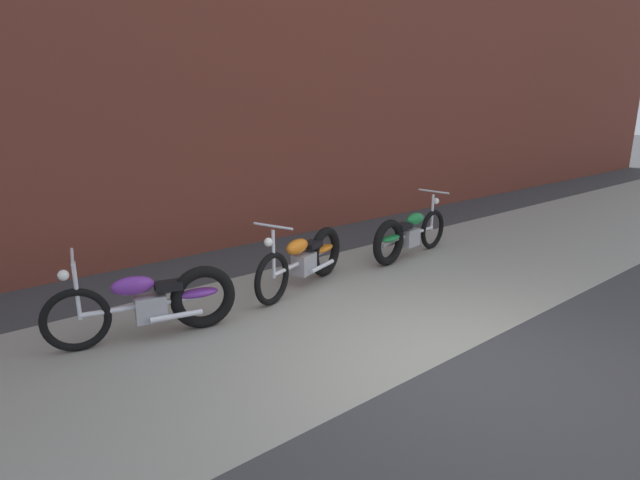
{
  "coord_description": "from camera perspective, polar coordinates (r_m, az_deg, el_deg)",
  "views": [
    {
      "loc": [
        -3.81,
        -2.73,
        2.49
      ],
      "look_at": [
        0.25,
        2.2,
        0.75
      ],
      "focal_mm": 28.72,
      "sensor_mm": 36.0,
      "label": 1
    }
  ],
  "objects": [
    {
      "name": "sidewalk_slab",
      "position": [
        6.39,
        0.85,
        -7.69
      ],
      "size": [
        36.0,
        3.5,
        0.01
      ],
      "primitive_type": "cube",
      "color": "gray",
      "rests_on": "ground"
    },
    {
      "name": "motorcycle_purple",
      "position": [
        5.83,
        -17.63,
        -6.57
      ],
      "size": [
        1.97,
        0.75,
        1.03
      ],
      "rotation": [
        0.0,
        0.0,
        2.9
      ],
      "color": "black",
      "rests_on": "ground"
    },
    {
      "name": "motorcycle_green",
      "position": [
        8.4,
        9.61,
        0.59
      ],
      "size": [
        2.0,
        0.58,
        1.03
      ],
      "rotation": [
        0.0,
        0.0,
        0.13
      ],
      "color": "black",
      "rests_on": "ground"
    },
    {
      "name": "motorcycle_orange",
      "position": [
        7.06,
        -1.45,
        -2.02
      ],
      "size": [
        1.93,
        0.87,
        1.03
      ],
      "rotation": [
        0.0,
        0.0,
        3.48
      ],
      "color": "black",
      "rests_on": "ground"
    },
    {
      "name": "ground_plane",
      "position": [
        5.31,
        13.5,
        -13.19
      ],
      "size": [
        80.0,
        80.0,
        0.0
      ],
      "primitive_type": "plane",
      "color": "#38383A"
    },
    {
      "name": "brick_building_wall",
      "position": [
        8.83,
        -14.58,
        19.21
      ],
      "size": [
        36.0,
        0.5,
        6.35
      ],
      "primitive_type": "cube",
      "color": "brown",
      "rests_on": "ground"
    }
  ]
}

